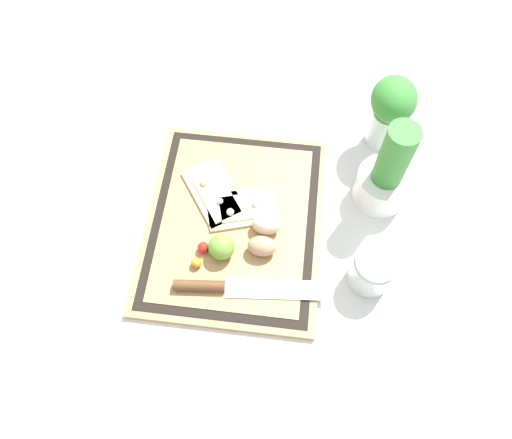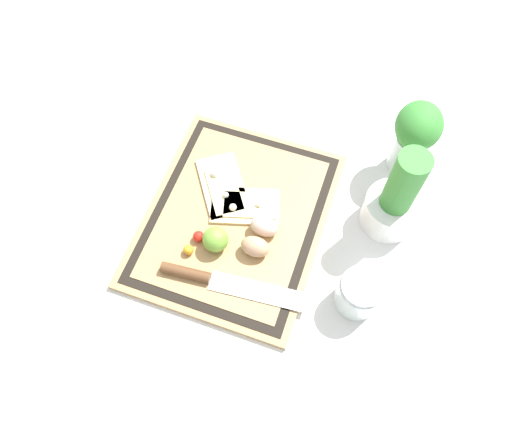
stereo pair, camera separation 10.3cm
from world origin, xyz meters
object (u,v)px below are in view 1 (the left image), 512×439
pizza_slice_near (214,193)px  knife (224,287)px  egg_pink (266,225)px  sauce_jar (372,271)px  herb_glass (390,109)px  cherry_tomato_yellow (196,263)px  pizza_slice_far (243,208)px  egg_brown (262,246)px  lime (221,247)px  herb_pot (386,176)px  cherry_tomato_red (203,248)px

pizza_slice_near → knife: pizza_slice_near is taller
egg_pink → pizza_slice_near: bearing=-120.4°
sauce_jar → herb_glass: size_ratio=0.47×
cherry_tomato_yellow → knife: bearing=55.7°
herb_glass → pizza_slice_far: bearing=-51.8°
herb_glass → knife: bearing=-36.7°
egg_brown → lime: lime is taller
pizza_slice_near → sauce_jar: 0.37m
pizza_slice_far → egg_pink: egg_pink is taller
pizza_slice_near → egg_brown: bearing=44.4°
pizza_slice_near → pizza_slice_far: size_ratio=1.09×
egg_pink → herb_glass: (-0.27, 0.24, 0.07)m
pizza_slice_far → knife: (0.18, -0.01, 0.00)m
sauce_jar → egg_pink: bearing=-109.6°
pizza_slice_far → egg_brown: bearing=29.9°
herb_pot → egg_brown: bearing=-54.7°
egg_brown → herb_glass: 0.40m
pizza_slice_far → sauce_jar: bearing=66.5°
pizza_slice_far → sauce_jar: (0.12, 0.27, 0.02)m
pizza_slice_near → lime: bearing=15.5°
cherry_tomato_red → herb_pot: bearing=117.0°
lime → cherry_tomato_red: lime is taller
egg_pink → knife: bearing=-25.9°
cherry_tomato_red → sauce_jar: size_ratio=0.27×
knife → egg_brown: egg_brown is taller
egg_pink → sauce_jar: sauce_jar is taller
sauce_jar → herb_glass: (-0.35, 0.02, 0.07)m
cherry_tomato_red → sauce_jar: (0.02, 0.34, 0.01)m
lime → herb_pot: 0.37m
lime → sauce_jar: (0.01, 0.30, -0.01)m
knife → pizza_slice_far: bearing=175.9°
knife → cherry_tomato_yellow: (-0.04, -0.06, 0.00)m
cherry_tomato_red → sauce_jar: sauce_jar is taller
pizza_slice_near → egg_pink: 0.14m
cherry_tomato_red → herb_glass: bearing=132.9°
lime → sauce_jar: sauce_jar is taller
egg_brown → herb_glass: bearing=143.1°
egg_brown → lime: 0.08m
pizza_slice_far → herb_glass: 0.38m
pizza_slice_far → egg_brown: size_ratio=2.77×
cherry_tomato_yellow → sauce_jar: bearing=93.1°
cherry_tomato_red → herb_glass: size_ratio=0.13×
egg_pink → lime: (0.06, -0.08, 0.01)m
egg_pink → cherry_tomato_yellow: egg_pink is taller
pizza_slice_near → sauce_jar: bearing=66.4°
egg_brown → pizza_slice_near: bearing=-135.6°
cherry_tomato_yellow → herb_pot: (-0.21, 0.36, 0.05)m
egg_brown → cherry_tomato_red: egg_brown is taller
cherry_tomato_red → herb_pot: 0.40m
pizza_slice_near → sauce_jar: (0.15, 0.34, 0.02)m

